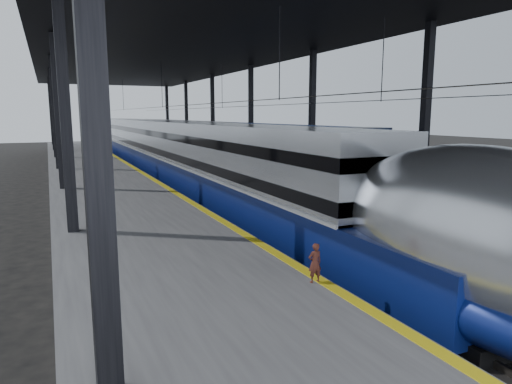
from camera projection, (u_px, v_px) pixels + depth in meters
ground at (295, 282)px, 13.47m from camera, size 160.00×160.00×0.00m
platform at (99, 182)px, 29.91m from camera, size 6.00×80.00×1.00m
yellow_strip at (142, 173)px, 30.97m from camera, size 0.30×80.00×0.01m
rails at (215, 181)px, 33.24m from camera, size 6.52×80.00×0.16m
canopy at (176, 51)px, 30.67m from camera, size 18.00×75.00×9.47m
tgv_train at (170, 152)px, 34.69m from camera, size 3.08×65.20×4.41m
second_train at (194, 142)px, 45.83m from camera, size 3.11×56.05×4.28m
child at (315, 263)px, 10.61m from camera, size 0.35×0.23×0.95m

